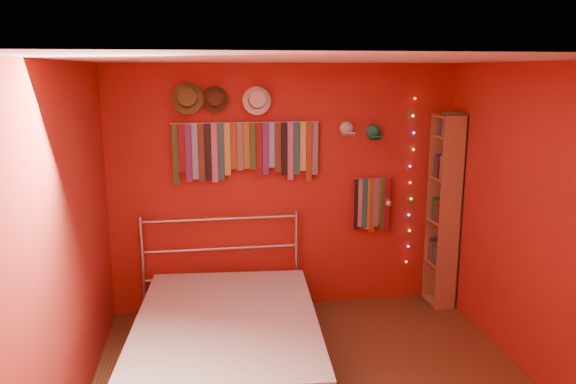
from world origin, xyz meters
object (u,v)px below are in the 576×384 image
tie_rack (246,149)px  bookshelf (447,210)px  reading_lamp (387,203)px  bed (227,340)px

tie_rack → bookshelf: bookshelf is taller
reading_lamp → bed: 2.13m
bookshelf → bed: 2.64m
bed → reading_lamp: bearing=34.1°
reading_lamp → bookshelf: bearing=0.4°
reading_lamp → bookshelf: size_ratio=0.14×
tie_rack → bed: tie_rack is taller
bed → bookshelf: bearing=26.8°
reading_lamp → bookshelf: (0.65, 0.00, -0.11)m
tie_rack → bed: 1.85m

